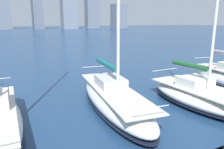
# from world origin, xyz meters

# --- Properties ---
(sailboat_forest) EXTENTS (3.15, 6.92, 9.85)m
(sailboat_forest) POSITION_xyz_m (-5.58, -5.68, 0.61)
(sailboat_forest) COLOR white
(sailboat_forest) RESTS_ON ground
(sailboat_teal) EXTENTS (3.50, 9.27, 11.50)m
(sailboat_teal) POSITION_xyz_m (-0.76, -7.39, 0.68)
(sailboat_teal) COLOR silver
(sailboat_teal) RESTS_ON ground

